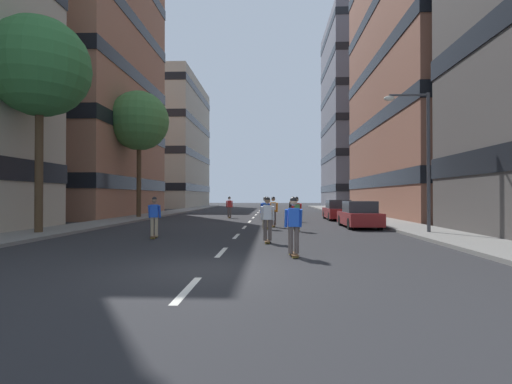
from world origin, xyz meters
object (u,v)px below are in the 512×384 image
Objects in this scene: parked_car_mid at (338,211)px; skater_1 at (267,217)px; street_tree_near at (40,68)px; skater_0 at (293,208)px; skater_5 at (229,206)px; streetlamp_right at (420,146)px; skater_3 at (273,210)px; skater_4 at (297,211)px; parked_car_near at (359,215)px; skater_7 at (265,210)px; street_tree_mid at (139,121)px; skater_2 at (294,224)px; skater_6 at (154,215)px.

parked_car_mid is 15.70m from skater_1.
skater_0 is (12.25, 10.28, -6.79)m from street_tree_near.
streetlamp_right is at bearing -52.17° from skater_5.
skater_1 is (10.62, -2.52, -6.79)m from street_tree_near.
skater_4 is (1.19, -2.69, 0.00)m from skater_3.
parked_car_near is 2.47× the size of skater_7.
skater_7 is (-0.44, -1.39, 0.00)m from skater_3.
skater_0 is (-3.51, -2.02, 0.29)m from parked_car_mid.
skater_1 is at bearing -13.37° from street_tree_near.
skater_4 is at bearing -38.65° from skater_7.
street_tree_mid is at bearing 142.67° from skater_3.
skater_1 is 1.00× the size of skater_3.
parked_car_near is 19.28m from street_tree_mid.
skater_5 is 1.00× the size of skater_7.
skater_1 is at bearing -109.12° from parked_car_mid.
street_tree_near is 13.42m from street_tree_mid.
skater_3 and skater_7 have the same top height.
parked_car_near is at bearing 68.25° from skater_2.
parked_car_mid is 0.68× the size of streetlamp_right.
street_tree_mid is at bearing 123.68° from skater_1.
parked_car_mid is 17.35m from street_tree_mid.
skater_3 is at bearing 72.51° from skater_7.
parked_car_near is at bearing -56.72° from skater_0.
skater_4 is (12.04, -10.96, -6.86)m from street_tree_mid.
skater_7 is (3.18, -10.67, 0.03)m from skater_5.
skater_6 is 6.71m from skater_7.
parked_car_near is 2.47× the size of skater_0.
streetlamp_right is (1.96, -11.38, 3.44)m from parked_car_mid.
skater_7 is at bearing -107.49° from skater_3.
skater_1 is at bearing -105.89° from skater_4.
skater_6 is at bearing -68.35° from street_tree_mid.
parked_car_near is at bearing 12.49° from skater_7.
skater_5 is (-8.53, 2.12, 0.29)m from parked_car_mid.
skater_0 reaches higher than parked_car_near.
streetlamp_right is (1.96, -4.02, 3.44)m from parked_car_near.
skater_1 is 7.67m from skater_3.
skater_0 is at bearing 40.00° from street_tree_near.
skater_0 is (-5.47, 9.36, -3.15)m from streetlamp_right.
street_tree_near is 5.60× the size of skater_6.
street_tree_mid is 5.71× the size of skater_5.
skater_3 is at bearing 50.62° from skater_6.
skater_6 is (-11.97, -1.99, -3.15)m from streetlamp_right.
skater_5 is at bearing 101.30° from skater_1.
skater_6 is (-5.70, 4.80, 0.00)m from skater_2.
skater_3 is at bearing 113.85° from skater_4.
skater_0 and skater_7 have the same top height.
skater_4 is at bearing -91.57° from skater_0.
skater_6 is at bearing -95.47° from skater_5.
street_tree_near is 12.97m from skater_7.
parked_car_near is 2.47× the size of skater_3.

